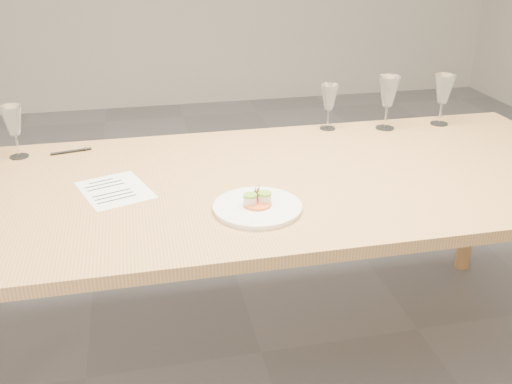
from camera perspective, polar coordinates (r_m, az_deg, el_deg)
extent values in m
plane|color=slate|center=(2.33, 0.53, -15.73)|extent=(7.00, 7.00, 0.00)
cube|color=tan|center=(1.93, 0.61, 0.90)|extent=(2.40, 1.00, 0.04)
cylinder|color=tan|center=(2.84, 20.87, -0.89)|extent=(0.07, 0.07, 0.71)
cylinder|color=white|center=(1.70, 0.14, -1.59)|extent=(0.26, 0.26, 0.01)
cylinder|color=white|center=(1.70, 0.14, -1.41)|extent=(0.27, 0.27, 0.01)
cylinder|color=orange|center=(1.70, 0.14, -1.23)|extent=(0.08, 0.08, 0.01)
cylinder|color=beige|center=(1.68, -0.59, -0.80)|extent=(0.04, 0.04, 0.02)
cylinder|color=beige|center=(1.69, 0.87, -0.61)|extent=(0.04, 0.04, 0.02)
cylinder|color=#7EAF30|center=(1.68, -0.59, -0.34)|extent=(0.04, 0.04, 0.01)
cylinder|color=#7EAF30|center=(1.69, 0.88, -0.15)|extent=(0.04, 0.04, 0.01)
cylinder|color=#D0BF6F|center=(1.67, 2.18, -1.82)|extent=(0.04, 0.04, 0.00)
cube|color=white|center=(1.88, -13.91, 0.20)|extent=(0.27, 0.30, 0.00)
cube|color=black|center=(1.96, -15.24, 1.05)|extent=(0.08, 0.03, 0.00)
cube|color=black|center=(1.93, -15.01, 0.77)|extent=(0.12, 0.05, 0.00)
cube|color=black|center=(1.91, -14.76, 0.49)|extent=(0.12, 0.05, 0.00)
cube|color=black|center=(1.86, -14.26, -0.09)|extent=(0.12, 0.05, 0.00)
cube|color=black|center=(1.84, -13.99, -0.39)|extent=(0.12, 0.05, 0.00)
cube|color=black|center=(1.82, -13.72, -0.70)|extent=(0.12, 0.05, 0.00)
cylinder|color=black|center=(2.24, -18.01, 3.89)|extent=(0.15, 0.04, 0.01)
cube|color=silver|center=(2.25, -16.70, 4.27)|extent=(0.01, 0.03, 0.00)
cylinder|color=white|center=(2.27, -22.58, 3.30)|extent=(0.07, 0.07, 0.00)
cylinder|color=white|center=(2.25, -22.76, 4.32)|extent=(0.01, 0.01, 0.08)
cone|color=white|center=(2.23, -23.17, 6.60)|extent=(0.08, 0.08, 0.11)
cylinder|color=white|center=(2.41, 7.16, 6.35)|extent=(0.07, 0.07, 0.00)
cylinder|color=white|center=(2.40, 7.21, 7.29)|extent=(0.01, 0.01, 0.08)
cone|color=white|center=(2.37, 7.33, 9.39)|extent=(0.08, 0.08, 0.10)
cylinder|color=white|center=(2.46, 12.76, 6.27)|extent=(0.08, 0.08, 0.00)
cylinder|color=white|center=(2.44, 12.87, 7.36)|extent=(0.01, 0.01, 0.09)
cone|color=white|center=(2.41, 13.11, 9.80)|extent=(0.09, 0.09, 0.12)
cylinder|color=white|center=(2.58, 17.82, 6.53)|extent=(0.07, 0.07, 0.00)
cylinder|color=white|center=(2.56, 17.96, 7.53)|extent=(0.01, 0.01, 0.09)
cone|color=white|center=(2.53, 18.28, 9.78)|extent=(0.09, 0.09, 0.12)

